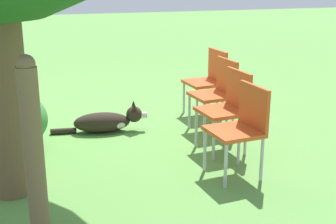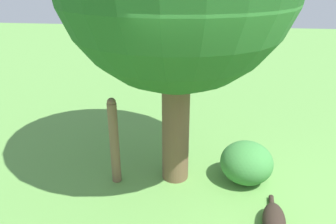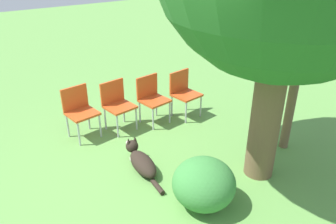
{
  "view_description": "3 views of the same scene",
  "coord_description": "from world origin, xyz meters",
  "px_view_note": "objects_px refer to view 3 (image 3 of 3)",
  "views": [
    {
      "loc": [
        0.32,
        4.77,
        1.79
      ],
      "look_at": [
        -0.89,
        0.62,
        0.46
      ],
      "focal_mm": 50.0,
      "sensor_mm": 36.0,
      "label": 1
    },
    {
      "loc": [
        -3.52,
        0.58,
        2.82
      ],
      "look_at": [
        0.72,
        1.1,
        0.98
      ],
      "focal_mm": 35.0,
      "sensor_mm": 36.0,
      "label": 2
    },
    {
      "loc": [
        2.83,
        -2.16,
        2.76
      ],
      "look_at": [
        -0.84,
        0.47,
        0.49
      ],
      "focal_mm": 35.0,
      "sensor_mm": 36.0,
      "label": 3
    }
  ],
  "objects_px": {
    "dog": "(141,161)",
    "red_chair_2": "(152,96)",
    "fence_post": "(290,109)",
    "red_chair_1": "(117,102)",
    "red_chair_0": "(79,109)",
    "red_chair_3": "(184,91)"
  },
  "relations": [
    {
      "from": "fence_post",
      "to": "red_chair_0",
      "type": "xyz_separation_m",
      "value": [
        -2.15,
        -2.4,
        -0.17
      ]
    },
    {
      "from": "dog",
      "to": "red_chair_3",
      "type": "xyz_separation_m",
      "value": [
        -0.96,
        1.49,
        0.36
      ]
    },
    {
      "from": "red_chair_2",
      "to": "fence_post",
      "type": "bearing_deg",
      "value": 25.55
    },
    {
      "from": "red_chair_1",
      "to": "dog",
      "type": "bearing_deg",
      "value": -20.45
    },
    {
      "from": "dog",
      "to": "red_chair_1",
      "type": "relative_size",
      "value": 1.33
    },
    {
      "from": "dog",
      "to": "red_chair_3",
      "type": "relative_size",
      "value": 1.33
    },
    {
      "from": "dog",
      "to": "red_chair_0",
      "type": "bearing_deg",
      "value": 19.6
    },
    {
      "from": "fence_post",
      "to": "red_chair_1",
      "type": "height_order",
      "value": "fence_post"
    },
    {
      "from": "red_chair_1",
      "to": "red_chair_3",
      "type": "bearing_deg",
      "value": 71.03
    },
    {
      "from": "dog",
      "to": "red_chair_3",
      "type": "bearing_deg",
      "value": -50.29
    },
    {
      "from": "red_chair_3",
      "to": "dog",
      "type": "bearing_deg",
      "value": -64.04
    },
    {
      "from": "red_chair_2",
      "to": "dog",
      "type": "bearing_deg",
      "value": -46.18
    },
    {
      "from": "dog",
      "to": "red_chair_2",
      "type": "relative_size",
      "value": 1.33
    },
    {
      "from": "dog",
      "to": "red_chair_0",
      "type": "distance_m",
      "value": 1.43
    },
    {
      "from": "red_chair_3",
      "to": "fence_post",
      "type": "bearing_deg",
      "value": 11.98
    },
    {
      "from": "dog",
      "to": "red_chair_1",
      "type": "xyz_separation_m",
      "value": [
        -1.22,
        0.29,
        0.36
      ]
    },
    {
      "from": "fence_post",
      "to": "red_chair_1",
      "type": "xyz_separation_m",
      "value": [
        -2.02,
        -1.8,
        -0.17
      ]
    },
    {
      "from": "dog",
      "to": "red_chair_0",
      "type": "height_order",
      "value": "red_chair_0"
    },
    {
      "from": "red_chair_1",
      "to": "red_chair_2",
      "type": "bearing_deg",
      "value": 71.03
    },
    {
      "from": "red_chair_1",
      "to": "red_chair_2",
      "type": "relative_size",
      "value": 1.0
    },
    {
      "from": "red_chair_0",
      "to": "red_chair_1",
      "type": "bearing_deg",
      "value": 71.03
    },
    {
      "from": "red_chair_2",
      "to": "red_chair_3",
      "type": "relative_size",
      "value": 1.0
    }
  ]
}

